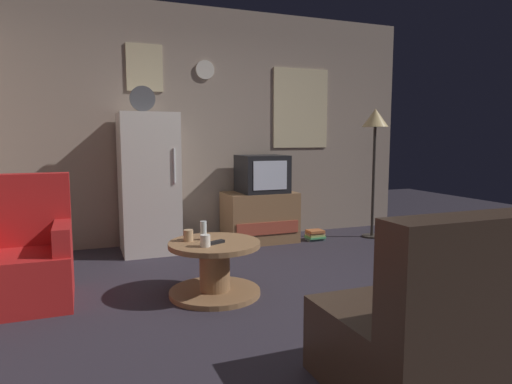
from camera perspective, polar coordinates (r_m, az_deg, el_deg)
The scene contains 14 objects.
ground_plane at distance 3.46m, azimuth 5.80°, elevation -14.13°, with size 12.00×12.00×0.00m, color #2D2833.
wall_with_art at distance 5.52m, azimuth -5.70°, elevation 8.32°, with size 5.20×0.12×2.75m.
fridge at distance 4.99m, azimuth -13.42°, elevation 1.13°, with size 0.60×0.62×1.77m.
tv_stand at distance 5.40m, azimuth 0.46°, elevation -3.18°, with size 0.84×0.53×0.59m.
crt_tv at distance 5.34m, azimuth 0.77°, elevation 2.32°, with size 0.54×0.51×0.44m.
standing_lamp at distance 5.75m, azimuth 14.82°, elevation 7.84°, with size 0.32×0.32×1.59m.
coffee_table at distance 3.62m, azimuth -5.24°, elevation -9.59°, with size 0.72×0.72×0.43m.
wine_glass at distance 3.63m, azimuth -6.67°, elevation -4.85°, with size 0.05×0.05×0.15m, color silver.
mug_ceramic_white at distance 3.40m, azimuth -6.43°, elevation -6.14°, with size 0.08×0.08×0.09m, color silver.
mug_ceramic_tan at distance 3.60m, azimuth -8.55°, elevation -5.45°, with size 0.08×0.08×0.09m, color tan.
remote_control at distance 3.49m, azimuth -5.10°, elevation -6.36°, with size 0.15×0.04×0.02m, color black.
armchair at distance 3.83m, azimuth -27.34°, elevation -7.47°, with size 0.68×0.68×0.96m.
couch at distance 2.67m, azimuth 28.10°, elevation -14.20°, with size 1.70×0.80×0.92m.
book_stack at distance 5.55m, azimuth 7.48°, elevation -5.41°, with size 0.22×0.17×0.12m.
Camera 1 is at (-1.48, -2.87, 1.24)m, focal length 31.64 mm.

